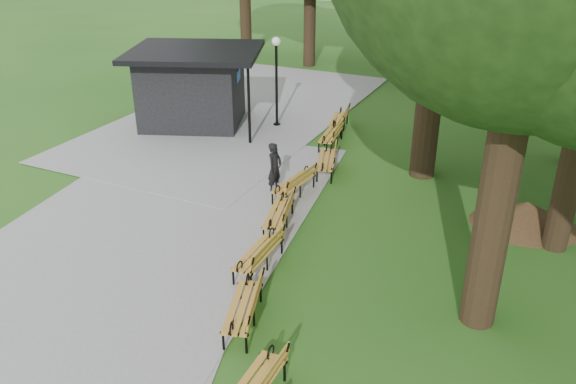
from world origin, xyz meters
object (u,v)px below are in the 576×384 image
(person, at_px, (275,168))
(bench_5, at_px, (279,214))
(bench_3, at_px, (243,307))
(bench_8, at_px, (331,135))
(dirt_mound, at_px, (526,214))
(bench_7, at_px, (326,160))
(bench_9, at_px, (338,119))
(bench_6, at_px, (294,183))
(lamp_post, at_px, (276,64))
(kiosk, at_px, (192,87))
(bench_4, at_px, (258,253))

(person, relative_size, bench_5, 0.82)
(bench_3, height_order, bench_8, same)
(dirt_mound, height_order, bench_7, bench_7)
(bench_3, height_order, bench_9, same)
(bench_6, bearing_deg, lamp_post, -143.61)
(bench_3, distance_m, bench_8, 10.37)
(kiosk, height_order, bench_8, kiosk)
(lamp_post, distance_m, bench_3, 12.51)
(person, height_order, bench_4, person)
(person, height_order, dirt_mound, person)
(dirt_mound, distance_m, bench_9, 8.80)
(dirt_mound, distance_m, bench_4, 7.32)
(person, xyz_separation_m, bench_6, (0.63, -0.18, -0.34))
(bench_4, xyz_separation_m, bench_6, (-0.21, 3.98, 0.00))
(person, xyz_separation_m, bench_9, (0.77, 5.96, -0.34))
(kiosk, xyz_separation_m, bench_3, (6.06, -11.40, -1.06))
(bench_8, bearing_deg, bench_5, 1.36)
(bench_8, height_order, bench_9, same)
(bench_7, distance_m, bench_9, 4.16)
(bench_9, bearing_deg, bench_4, -1.08)
(dirt_mound, height_order, bench_4, bench_4)
(lamp_post, height_order, bench_4, lamp_post)
(person, relative_size, bench_4, 0.82)
(bench_7, bearing_deg, bench_8, -179.80)
(kiosk, bearing_deg, dirt_mound, -35.88)
(bench_3, bearing_deg, bench_6, 176.87)
(bench_5, bearing_deg, person, -165.80)
(lamp_post, bearing_deg, bench_4, -76.01)
(lamp_post, height_order, dirt_mound, lamp_post)
(bench_3, bearing_deg, bench_7, 171.69)
(kiosk, relative_size, bench_3, 2.53)
(bench_9, bearing_deg, dirt_mound, 43.77)
(lamp_post, distance_m, bench_9, 3.16)
(bench_4, bearing_deg, bench_7, -174.71)
(bench_3, relative_size, bench_5, 1.00)
(bench_7, bearing_deg, bench_6, -23.13)
(bench_5, height_order, bench_6, same)
(kiosk, relative_size, bench_6, 2.53)
(bench_3, xyz_separation_m, bench_5, (-0.44, 4.06, 0.00))
(bench_5, height_order, bench_9, same)
(kiosk, xyz_separation_m, bench_5, (5.63, -7.34, -1.06))
(bench_8, distance_m, bench_9, 1.78)
(bench_8, bearing_deg, lamp_post, -121.27)
(person, bearing_deg, bench_6, -90.76)
(bench_4, height_order, bench_6, same)
(bench_7, xyz_separation_m, bench_9, (-0.40, 4.14, 0.00))
(bench_5, height_order, bench_8, same)
(dirt_mound, xyz_separation_m, bench_6, (-6.39, 0.06, 0.09))
(bench_5, relative_size, bench_6, 1.00)
(kiosk, bearing_deg, bench_9, -3.78)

